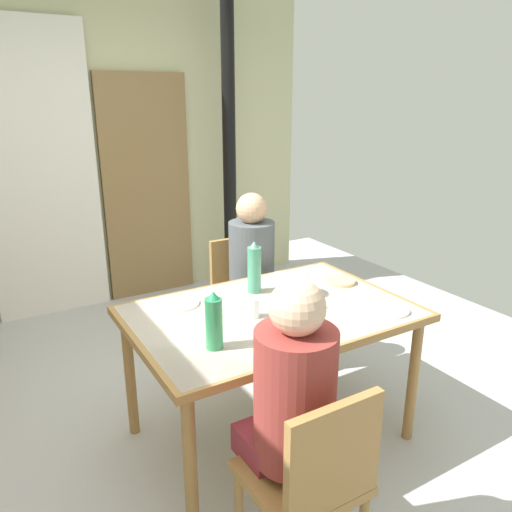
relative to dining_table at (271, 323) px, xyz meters
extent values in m
plane|color=#B5B5B7|center=(-0.38, 0.17, -0.69)|extent=(5.94, 5.94, 0.00)
cube|color=beige|center=(-0.38, 2.46, 0.74)|extent=(4.30, 0.10, 2.84)
cube|color=olive|center=(0.17, 2.38, 0.31)|extent=(0.80, 0.05, 2.00)
cylinder|color=black|center=(0.88, 2.11, 0.74)|extent=(0.12, 0.12, 2.84)
cube|color=white|center=(-0.71, 2.36, 0.51)|extent=(0.90, 0.03, 2.39)
cube|color=#9F733E|center=(0.00, 0.00, 0.05)|extent=(1.42, 0.96, 0.04)
cube|color=beige|center=(0.00, 0.00, 0.07)|extent=(1.37, 0.92, 0.00)
cylinder|color=#9F733E|center=(-0.64, -0.41, -0.33)|extent=(0.06, 0.06, 0.72)
cylinder|color=#9F733E|center=(0.64, -0.41, -0.33)|extent=(0.06, 0.06, 0.72)
cylinder|color=#9F733E|center=(-0.64, 0.41, -0.33)|extent=(0.06, 0.06, 0.72)
cylinder|color=#9F733E|center=(0.64, 0.41, -0.33)|extent=(0.06, 0.06, 0.72)
cube|color=#9F733E|center=(-0.35, -0.76, -0.24)|extent=(0.40, 0.40, 0.04)
cube|color=#9F733E|center=(-0.35, -0.94, -0.03)|extent=(0.38, 0.04, 0.42)
cylinder|color=#9F733E|center=(-0.18, -0.59, -0.48)|extent=(0.04, 0.04, 0.41)
cube|color=#9F733E|center=(0.30, 0.76, -0.24)|extent=(0.40, 0.40, 0.04)
cube|color=#9F733E|center=(0.30, 0.94, -0.03)|extent=(0.38, 0.04, 0.42)
cylinder|color=#9F733E|center=(0.47, 0.59, -0.48)|extent=(0.04, 0.04, 0.41)
cylinder|color=#9F733E|center=(0.13, 0.59, -0.48)|extent=(0.04, 0.04, 0.41)
cylinder|color=#9F733E|center=(0.47, 0.93, -0.48)|extent=(0.04, 0.04, 0.41)
cylinder|color=#9F733E|center=(0.13, 0.93, -0.48)|extent=(0.04, 0.04, 0.41)
cube|color=maroon|center=(-0.35, -0.60, -0.18)|extent=(0.30, 0.22, 0.12)
cylinder|color=maroon|center=(-0.35, -0.71, 0.08)|extent=(0.30, 0.30, 0.52)
sphere|color=beige|center=(-0.35, -0.71, 0.43)|extent=(0.20, 0.20, 0.20)
cube|color=#475B58|center=(0.30, 0.60, -0.18)|extent=(0.30, 0.22, 0.12)
cylinder|color=#4C5156|center=(0.30, 0.71, 0.08)|extent=(0.30, 0.30, 0.52)
sphere|color=tan|center=(0.30, 0.71, 0.43)|extent=(0.20, 0.20, 0.20)
cylinder|color=#2A7C4C|center=(-0.42, -0.21, 0.19)|extent=(0.08, 0.08, 0.23)
cone|color=#218857|center=(-0.42, -0.21, 0.32)|extent=(0.05, 0.05, 0.04)
cylinder|color=#3D8769|center=(0.05, 0.26, 0.20)|extent=(0.08, 0.08, 0.26)
cone|color=#4A8771|center=(0.05, 0.26, 0.35)|extent=(0.05, 0.05, 0.04)
cylinder|color=white|center=(0.28, 0.09, 0.10)|extent=(0.17, 0.17, 0.05)
cylinder|color=white|center=(-0.39, 0.31, 0.08)|extent=(0.22, 0.22, 0.01)
cylinder|color=white|center=(0.33, 0.33, 0.08)|extent=(0.23, 0.23, 0.01)
cylinder|color=white|center=(-0.12, 0.20, 0.08)|extent=(0.22, 0.22, 0.01)
cylinder|color=white|center=(0.51, -0.31, 0.08)|extent=(0.21, 0.21, 0.01)
cylinder|color=silver|center=(-0.12, -0.03, 0.12)|extent=(0.06, 0.06, 0.10)
cylinder|color=#DBB77A|center=(0.55, 0.13, 0.08)|extent=(0.19, 0.19, 0.02)
cube|color=silver|center=(0.20, -0.11, 0.07)|extent=(0.15, 0.04, 0.00)
cube|color=silver|center=(-0.25, -0.01, 0.07)|extent=(0.08, 0.14, 0.00)
cube|color=silver|center=(-0.04, -0.29, 0.07)|extent=(0.10, 0.13, 0.00)
cube|color=silver|center=(0.50, -0.09, 0.07)|extent=(0.04, 0.15, 0.00)
camera|label=1|loc=(-1.25, -1.96, 1.12)|focal=34.74mm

